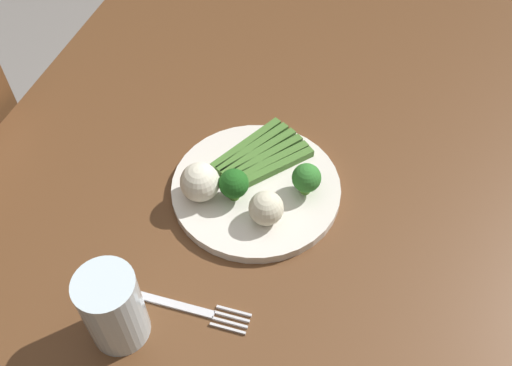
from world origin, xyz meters
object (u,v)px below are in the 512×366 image
asparagus_bundle (261,156)px  fork (188,308)px  broccoli_front_left (306,178)px  cauliflower_right (268,209)px  plate (256,189)px  broccoli_outer_edge (234,184)px  water_glass (113,308)px  dining_table (261,273)px  cauliflower_left (200,182)px

asparagus_bundle → fork: 0.25m
broccoli_front_left → cauliflower_right: size_ratio=1.06×
plate → broccoli_outer_edge: 0.05m
broccoli_outer_edge → cauliflower_right: (0.02, 0.06, -0.01)m
cauliflower_right → fork: size_ratio=0.29×
plate → water_glass: water_glass is taller
water_glass → broccoli_front_left: bearing=148.2°
dining_table → plate: bearing=-157.6°
broccoli_outer_edge → cauliflower_left: bearing=-78.5°
cauliflower_left → broccoli_outer_edge: bearing=101.5°
plate → cauliflower_left: bearing=-60.5°
cauliflower_right → water_glass: bearing=-32.2°
broccoli_outer_edge → water_glass: (0.22, -0.07, 0.01)m
cauliflower_right → cauliflower_left: 0.10m
asparagus_bundle → cauliflower_left: 0.11m
dining_table → cauliflower_right: size_ratio=29.47×
broccoli_front_left → asparagus_bundle: bearing=-117.1°
plate → broccoli_front_left: broccoli_front_left is taller
cauliflower_right → cauliflower_left: size_ratio=0.86×
dining_table → broccoli_front_left: (-0.08, 0.04, 0.14)m
broccoli_outer_edge → water_glass: bearing=-17.5°
dining_table → cauliflower_left: size_ratio=25.29×
broccoli_front_left → cauliflower_left: cauliflower_left is taller
dining_table → broccoli_outer_edge: bearing=-129.6°
broccoli_front_left → cauliflower_right: broccoli_front_left is taller
broccoli_outer_edge → cauliflower_right: size_ratio=1.08×
plate → cauliflower_right: cauliflower_right is taller
dining_table → water_glass: 0.26m
fork → cauliflower_right: bearing=67.2°
plate → broccoli_outer_edge: (0.03, -0.02, 0.04)m
dining_table → plate: size_ratio=5.77×
dining_table → fork: size_ratio=8.40×
dining_table → cauliflower_right: 0.14m
cauliflower_left → water_glass: bearing=-6.3°
asparagus_bundle → broccoli_outer_edge: (0.08, -0.01, 0.02)m
asparagus_bundle → fork: asparagus_bundle is taller
broccoli_outer_edge → fork: size_ratio=0.31×
cauliflower_right → fork: bearing=-21.6°
cauliflower_left → broccoli_front_left: bearing=109.5°
cauliflower_right → cauliflower_left: bearing=-97.2°
broccoli_front_left → cauliflower_right: (0.06, -0.04, -0.01)m
cauliflower_left → asparagus_bundle: bearing=145.8°
water_glass → asparagus_bundle: bearing=164.4°
fork → water_glass: 0.10m
asparagus_bundle → broccoli_front_left: size_ratio=3.07×
broccoli_front_left → cauliflower_left: (0.05, -0.14, -0.00)m
broccoli_front_left → water_glass: 0.30m
broccoli_front_left → cauliflower_left: size_ratio=0.91×
asparagus_bundle → broccoli_front_left: (0.04, 0.08, 0.02)m
dining_table → cauliflower_left: 0.17m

